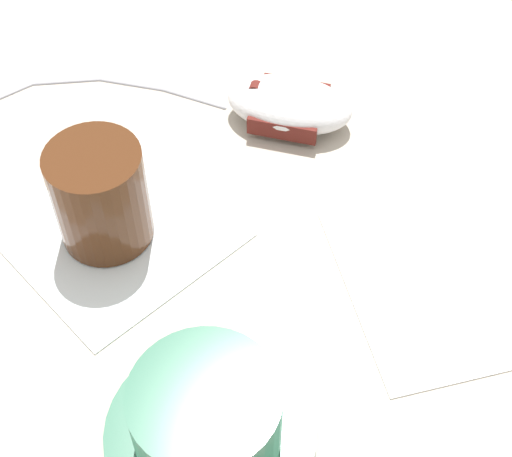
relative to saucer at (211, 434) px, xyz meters
name	(u,v)px	position (x,y,z in m)	size (l,w,h in m)	color
ground_plane	(275,246)	(0.11, -0.10, -0.01)	(3.00, 3.00, 0.00)	#B2A899
saucer	(211,434)	(0.00, 0.00, 0.00)	(0.13, 0.13, 0.01)	#2D664C
coffee_cup	(208,421)	(-0.01, 0.00, 0.03)	(0.11, 0.08, 0.06)	#2D664C
computer_mouse	(289,104)	(0.22, -0.17, 0.01)	(0.11, 0.11, 0.03)	silver
mouse_cable	(4,118)	(0.33, 0.03, -0.01)	(0.11, 0.36, 0.00)	gray
napkin_under_glass	(117,231)	(0.18, -0.01, -0.01)	(0.14, 0.14, 0.00)	white
drinking_glass	(100,196)	(0.18, 0.00, 0.03)	(0.07, 0.07, 0.08)	#4C2814
napkin_spare	(457,275)	(0.03, -0.20, -0.01)	(0.15, 0.15, 0.00)	white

